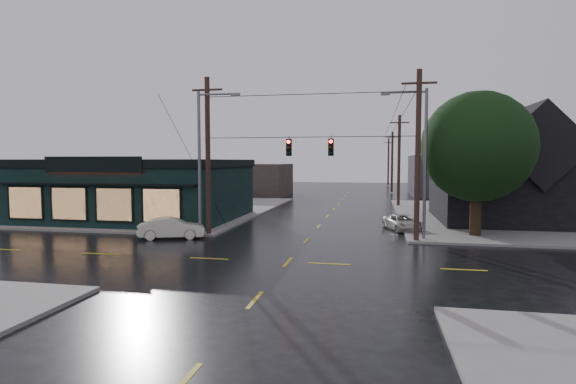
% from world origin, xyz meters
% --- Properties ---
extents(ground_plane, '(160.00, 160.00, 0.00)m').
position_xyz_m(ground_plane, '(0.00, 0.00, 0.00)').
color(ground_plane, black).
extents(sidewalk_nw, '(28.00, 28.00, 0.15)m').
position_xyz_m(sidewalk_nw, '(-20.00, 20.00, 0.07)').
color(sidewalk_nw, gray).
rests_on(sidewalk_nw, ground).
extents(sidewalk_ne, '(28.00, 28.00, 0.15)m').
position_xyz_m(sidewalk_ne, '(20.00, 20.00, 0.07)').
color(sidewalk_ne, gray).
rests_on(sidewalk_ne, ground).
extents(pizza_shop, '(16.30, 12.34, 4.90)m').
position_xyz_m(pizza_shop, '(-15.00, 12.94, 2.56)').
color(pizza_shop, black).
rests_on(pizza_shop, ground).
extents(ne_building, '(12.60, 11.60, 8.75)m').
position_xyz_m(ne_building, '(15.00, 17.00, 4.47)').
color(ne_building, black).
rests_on(ne_building, ground).
extents(corner_tree, '(6.93, 6.93, 9.05)m').
position_xyz_m(corner_tree, '(10.32, 9.10, 5.71)').
color(corner_tree, black).
rests_on(corner_tree, ground).
extents(utility_pole_nw, '(2.00, 0.32, 10.15)m').
position_xyz_m(utility_pole_nw, '(-6.50, 6.50, 0.00)').
color(utility_pole_nw, '#341F17').
rests_on(utility_pole_nw, ground).
extents(utility_pole_ne, '(2.00, 0.32, 10.15)m').
position_xyz_m(utility_pole_ne, '(6.50, 6.50, 0.00)').
color(utility_pole_ne, '#341F17').
rests_on(utility_pole_ne, ground).
extents(utility_pole_far_a, '(2.00, 0.32, 9.65)m').
position_xyz_m(utility_pole_far_a, '(6.50, 28.00, 0.00)').
color(utility_pole_far_a, '#341F17').
rests_on(utility_pole_far_a, ground).
extents(utility_pole_far_b, '(2.00, 0.32, 9.15)m').
position_xyz_m(utility_pole_far_b, '(6.50, 48.00, 0.00)').
color(utility_pole_far_b, '#341F17').
rests_on(utility_pole_far_b, ground).
extents(utility_pole_far_c, '(2.00, 0.32, 9.15)m').
position_xyz_m(utility_pole_far_c, '(6.50, 68.00, 0.00)').
color(utility_pole_far_c, '#341F17').
rests_on(utility_pole_far_c, ground).
extents(span_signal_assembly, '(13.00, 0.48, 1.23)m').
position_xyz_m(span_signal_assembly, '(0.10, 6.50, 5.70)').
color(span_signal_assembly, black).
rests_on(span_signal_assembly, ground).
extents(streetlight_nw, '(5.40, 0.30, 9.15)m').
position_xyz_m(streetlight_nw, '(-6.80, 5.80, 0.00)').
color(streetlight_nw, slate).
rests_on(streetlight_nw, ground).
extents(streetlight_ne, '(5.40, 0.30, 9.15)m').
position_xyz_m(streetlight_ne, '(7.00, 7.20, 0.00)').
color(streetlight_ne, slate).
rests_on(streetlight_ne, ground).
extents(bg_building_west, '(12.00, 10.00, 4.40)m').
position_xyz_m(bg_building_west, '(-14.00, 40.00, 2.20)').
color(bg_building_west, '#342B26').
rests_on(bg_building_west, ground).
extents(bg_building_east, '(14.00, 12.00, 5.60)m').
position_xyz_m(bg_building_east, '(16.00, 45.00, 2.80)').
color(bg_building_east, '#27272C').
rests_on(bg_building_east, ground).
extents(sedan_cream, '(4.25, 2.64, 1.32)m').
position_xyz_m(sedan_cream, '(-8.36, 5.00, 0.66)').
color(sedan_cream, silver).
rests_on(sedan_cream, ground).
extents(suv_silver, '(3.02, 4.34, 1.10)m').
position_xyz_m(suv_silver, '(6.00, 11.18, 0.55)').
color(suv_silver, '#BCB8AD').
rests_on(suv_silver, ground).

